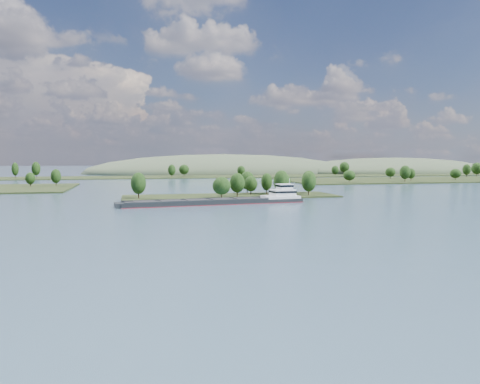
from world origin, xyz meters
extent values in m
plane|color=#354C5C|center=(0.00, 120.00, 0.00)|extent=(1800.00, 1800.00, 0.00)
cube|color=black|center=(0.00, 180.00, 0.00)|extent=(100.00, 30.00, 1.20)
cylinder|color=black|center=(21.08, 168.79, 2.58)|extent=(0.50, 0.50, 3.95)
ellipsoid|color=black|center=(21.08, 168.79, 7.60)|extent=(7.27, 7.27, 10.17)
cylinder|color=black|center=(10.77, 192.02, 2.39)|extent=(0.50, 0.50, 3.59)
ellipsoid|color=black|center=(10.77, 192.02, 6.96)|extent=(7.48, 7.48, 9.23)
cylinder|color=black|center=(1.52, 173.70, 2.37)|extent=(0.50, 0.50, 3.53)
ellipsoid|color=black|center=(1.52, 173.70, 6.85)|extent=(7.05, 7.05, 9.08)
cylinder|color=black|center=(10.46, 183.22, 2.06)|extent=(0.50, 0.50, 2.92)
ellipsoid|color=black|center=(10.46, 183.22, 5.78)|extent=(6.36, 6.36, 7.52)
cylinder|color=black|center=(-7.03, 167.15, 2.13)|extent=(0.50, 0.50, 3.06)
ellipsoid|color=black|center=(-7.03, 167.15, 6.02)|extent=(8.13, 8.13, 7.87)
cylinder|color=black|center=(-42.65, 173.72, 2.47)|extent=(0.50, 0.50, 3.74)
ellipsoid|color=black|center=(-42.65, 173.72, 7.23)|extent=(6.63, 6.63, 9.63)
cylinder|color=black|center=(18.92, 185.20, 2.28)|extent=(0.50, 0.50, 3.35)
ellipsoid|color=black|center=(18.92, 185.20, 6.54)|extent=(5.54, 5.54, 8.62)
cylinder|color=black|center=(41.57, 187.04, 2.44)|extent=(0.50, 0.50, 3.67)
ellipsoid|color=black|center=(41.57, 187.04, 7.11)|extent=(7.24, 7.24, 9.45)
cylinder|color=black|center=(35.61, 171.90, 2.41)|extent=(0.50, 0.50, 3.61)
ellipsoid|color=black|center=(35.61, 171.90, 7.00)|extent=(6.88, 6.88, 9.29)
cylinder|color=black|center=(27.44, 186.41, 2.26)|extent=(0.50, 0.50, 3.32)
ellipsoid|color=black|center=(27.44, 186.41, 6.48)|extent=(8.51, 8.51, 8.54)
cylinder|color=black|center=(-90.73, 270.61, 2.53)|extent=(0.50, 0.50, 3.45)
ellipsoid|color=black|center=(-90.73, 270.61, 6.91)|extent=(6.11, 6.11, 8.87)
cylinder|color=black|center=(-105.15, 269.37, 2.21)|extent=(0.50, 0.50, 2.82)
ellipsoid|color=black|center=(-105.15, 269.37, 5.80)|extent=(5.86, 5.86, 7.25)
cube|color=black|center=(230.00, 300.00, 0.00)|extent=(320.00, 90.00, 1.60)
cylinder|color=black|center=(103.83, 268.22, 2.22)|extent=(0.50, 0.50, 2.84)
ellipsoid|color=black|center=(103.83, 268.22, 5.82)|extent=(8.55, 8.55, 7.29)
cylinder|color=black|center=(262.39, 332.91, 2.90)|extent=(0.50, 0.50, 4.20)
ellipsoid|color=black|center=(262.39, 332.91, 8.24)|extent=(9.37, 9.37, 10.79)
cylinder|color=black|center=(199.48, 280.68, 2.24)|extent=(0.50, 0.50, 2.87)
ellipsoid|color=black|center=(199.48, 280.68, 5.89)|extent=(8.33, 8.33, 7.39)
cylinder|color=black|center=(147.08, 267.13, 2.74)|extent=(0.50, 0.50, 3.88)
ellipsoid|color=black|center=(147.08, 267.13, 7.67)|extent=(7.77, 7.77, 9.97)
cylinder|color=black|center=(159.48, 278.60, 2.33)|extent=(0.50, 0.50, 3.06)
ellipsoid|color=black|center=(159.48, 278.60, 6.23)|extent=(6.15, 6.15, 7.88)
cylinder|color=black|center=(164.07, 315.08, 2.31)|extent=(0.50, 0.50, 3.02)
ellipsoid|color=black|center=(164.07, 315.08, 6.15)|extent=(8.33, 8.33, 7.77)
cylinder|color=black|center=(246.91, 326.96, 2.69)|extent=(0.50, 0.50, 3.78)
ellipsoid|color=black|center=(246.91, 326.96, 7.50)|extent=(7.02, 7.02, 9.73)
cube|color=black|center=(0.00, 400.00, 0.00)|extent=(900.00, 60.00, 1.20)
cylinder|color=black|center=(-141.80, 396.59, 2.80)|extent=(0.50, 0.50, 4.41)
ellipsoid|color=black|center=(-141.80, 396.59, 8.41)|extent=(5.76, 5.76, 11.34)
cylinder|color=black|center=(145.20, 381.91, 2.20)|extent=(0.50, 0.50, 3.20)
ellipsoid|color=black|center=(145.20, 381.91, 6.26)|extent=(7.14, 7.14, 8.22)
cylinder|color=black|center=(2.76, 404.53, 2.42)|extent=(0.50, 0.50, 3.63)
ellipsoid|color=black|center=(2.76, 404.53, 7.03)|extent=(9.48, 9.48, 9.34)
cylinder|color=black|center=(171.83, 417.39, 2.74)|extent=(0.50, 0.50, 4.27)
ellipsoid|color=black|center=(171.83, 417.39, 8.17)|extent=(10.32, 10.32, 10.98)
cylinder|color=black|center=(-125.37, 397.29, 2.89)|extent=(0.50, 0.50, 4.58)
ellipsoid|color=black|center=(-125.37, 397.29, 8.72)|extent=(7.36, 7.36, 11.79)
cylinder|color=black|center=(53.98, 388.14, 2.24)|extent=(0.50, 0.50, 3.27)
ellipsoid|color=black|center=(53.98, 388.14, 6.40)|extent=(7.51, 7.51, 8.42)
cylinder|color=black|center=(-10.66, 381.19, 2.49)|extent=(0.50, 0.50, 3.79)
ellipsoid|color=black|center=(-10.66, 381.19, 7.31)|extent=(6.69, 6.69, 9.73)
ellipsoid|color=#3A4731|center=(260.00, 470.00, 0.00)|extent=(260.00, 140.00, 36.00)
ellipsoid|color=#3A4731|center=(60.00, 500.00, 0.00)|extent=(320.00, 160.00, 44.00)
cube|color=black|center=(-13.39, 147.72, 0.46)|extent=(74.05, 17.83, 2.02)
cube|color=maroon|center=(-13.39, 147.72, 0.05)|extent=(74.25, 18.03, 0.23)
cube|color=black|center=(-21.22, 151.32, 1.75)|extent=(56.59, 7.11, 0.73)
cube|color=black|center=(-20.15, 142.38, 1.75)|extent=(56.59, 7.11, 0.73)
cube|color=black|center=(-20.69, 146.85, 1.61)|extent=(55.70, 14.74, 0.28)
cube|color=black|center=(-40.75, 144.46, 1.88)|extent=(9.10, 8.46, 0.32)
cube|color=black|center=(-30.72, 145.65, 1.88)|extent=(9.10, 8.46, 0.32)
cube|color=black|center=(-20.69, 146.85, 1.88)|extent=(9.10, 8.46, 0.32)
cube|color=black|center=(-10.65, 148.05, 1.88)|extent=(9.10, 8.46, 0.32)
cube|color=black|center=(-0.62, 149.25, 1.88)|extent=(9.10, 8.46, 0.32)
cube|color=black|center=(-50.33, 143.31, 0.83)|extent=(3.72, 8.53, 1.84)
cylinder|color=black|center=(-49.41, 143.42, 2.11)|extent=(0.25, 0.25, 2.02)
cube|color=silver|center=(14.88, 151.10, 2.02)|extent=(15.64, 10.50, 1.10)
cube|color=silver|center=(15.79, 151.21, 3.86)|extent=(9.99, 8.38, 2.76)
cube|color=black|center=(15.79, 151.21, 4.22)|extent=(10.19, 8.59, 0.83)
cube|color=silver|center=(16.71, 151.31, 6.25)|extent=(6.13, 6.13, 2.02)
cube|color=black|center=(16.71, 151.31, 6.61)|extent=(6.33, 6.33, 0.73)
cube|color=silver|center=(16.71, 151.31, 7.35)|extent=(6.53, 6.53, 0.18)
cylinder|color=silver|center=(18.99, 151.59, 8.45)|extent=(0.20, 0.20, 2.39)
cylinder|color=black|center=(12.73, 153.61, 7.53)|extent=(0.51, 0.51, 1.10)
camera|label=1|loc=(-45.63, -34.17, 18.65)|focal=35.00mm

